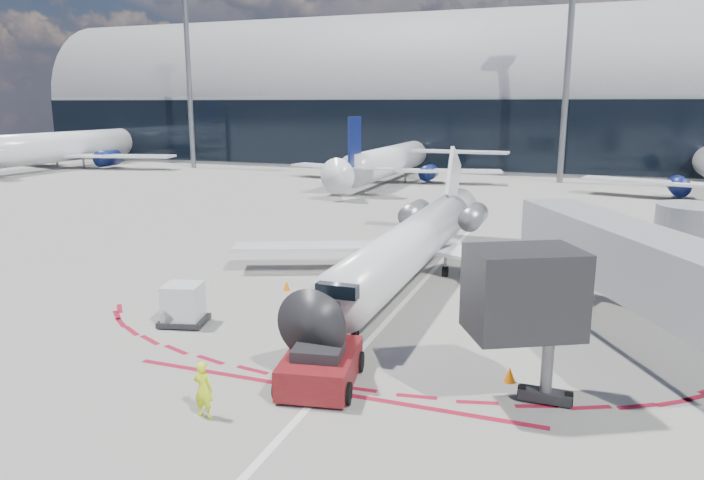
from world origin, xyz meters
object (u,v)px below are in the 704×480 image
(pushback_tug, at_px, (321,366))
(uld_container, at_px, (183,305))
(regional_jet, at_px, (416,240))
(ramp_worker, at_px, (203,389))

(pushback_tug, xyz_separation_m, uld_container, (-7.62, 3.34, 0.21))
(regional_jet, height_order, ramp_worker, regional_jet)
(ramp_worker, bearing_deg, uld_container, -50.51)
(ramp_worker, xyz_separation_m, uld_container, (-5.22, 6.50, -0.01))
(ramp_worker, bearing_deg, regional_jet, -96.80)
(pushback_tug, bearing_deg, uld_container, 146.21)
(regional_jet, xyz_separation_m, ramp_worker, (-2.17, -16.39, -1.27))
(regional_jet, xyz_separation_m, uld_container, (-7.39, -9.88, -1.28))
(regional_jet, height_order, pushback_tug, regional_jet)
(regional_jet, bearing_deg, ramp_worker, -97.53)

